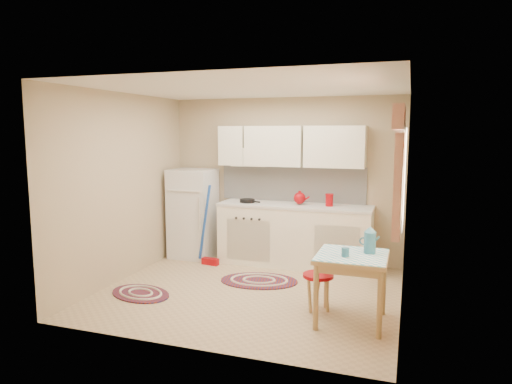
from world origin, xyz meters
TOP-DOWN VIEW (x-y plane):
  - room_shell at (0.16, 0.24)m, footprint 3.64×3.60m
  - fridge at (-1.40, 1.25)m, footprint 0.65×0.60m
  - broom at (-0.95, 0.90)m, footprint 0.29×0.16m
  - base_cabinets at (0.24, 1.30)m, footprint 2.25×0.60m
  - countertop at (0.24, 1.30)m, footprint 2.27×0.62m
  - frying_pan at (-0.49, 1.25)m, footprint 0.30×0.30m
  - red_kettle at (0.32, 1.30)m, footprint 0.21×0.20m
  - red_canister at (0.75, 1.30)m, footprint 0.13×0.13m
  - table at (1.30, -0.52)m, footprint 0.72×0.72m
  - stool at (0.92, -0.32)m, footprint 0.41×0.41m
  - coffee_pot at (1.47, -0.40)m, footprint 0.17×0.15m
  - mug at (1.25, -0.62)m, footprint 0.10×0.10m
  - rug_center at (-0.02, 0.41)m, footprint 1.14×0.86m
  - rug_left at (-1.25, -0.52)m, footprint 0.96×0.78m

SIDE VIEW (x-z plane):
  - rug_center at x=-0.02m, z-range 0.00..0.02m
  - rug_left at x=-1.25m, z-range 0.00..0.02m
  - stool at x=0.92m, z-range 0.00..0.42m
  - table at x=1.30m, z-range 0.00..0.72m
  - base_cabinets at x=0.24m, z-range 0.00..0.88m
  - broom at x=-0.95m, z-range 0.00..1.20m
  - fridge at x=-1.40m, z-range 0.00..1.40m
  - mug at x=1.25m, z-range 0.72..0.82m
  - coffee_pot at x=1.47m, z-range 0.72..1.03m
  - countertop at x=0.24m, z-range 0.88..0.92m
  - frying_pan at x=-0.49m, z-range 0.92..0.97m
  - red_canister at x=0.75m, z-range 0.92..1.08m
  - red_kettle at x=0.32m, z-range 0.92..1.11m
  - room_shell at x=0.16m, z-range 0.34..2.86m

